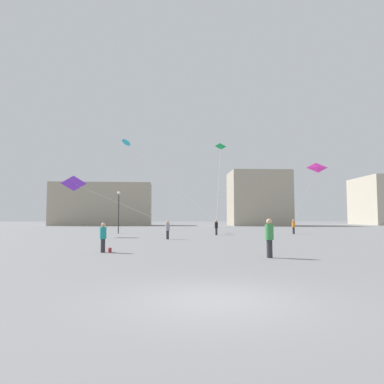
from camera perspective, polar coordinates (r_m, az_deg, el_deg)
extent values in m
plane|color=slate|center=(8.31, 3.60, -17.09)|extent=(300.00, 300.00, 0.00)
cylinder|color=#2D2D33|center=(19.48, -14.25, -8.43)|extent=(0.23, 0.23, 0.72)
cylinder|color=teal|center=(19.44, -14.21, -6.46)|extent=(0.34, 0.34, 0.62)
sphere|color=tan|center=(19.43, -14.19, -5.20)|extent=(0.23, 0.23, 0.23)
cylinder|color=#2D2D33|center=(16.84, 12.46, -8.98)|extent=(0.27, 0.27, 0.82)
cylinder|color=#388C47|center=(16.79, 12.42, -6.37)|extent=(0.39, 0.39, 0.71)
sphere|color=tan|center=(16.78, 12.39, -4.70)|extent=(0.27, 0.27, 0.27)
cylinder|color=#2D2D33|center=(37.24, 3.97, -6.42)|extent=(0.24, 0.24, 0.73)
cylinder|color=black|center=(37.22, 3.96, -5.38)|extent=(0.35, 0.35, 0.63)
sphere|color=tan|center=(37.21, 3.96, -4.71)|extent=(0.24, 0.24, 0.24)
cylinder|color=#2D2D33|center=(30.18, -3.98, -6.97)|extent=(0.24, 0.24, 0.72)
cylinder|color=gray|center=(30.15, -3.97, -5.69)|extent=(0.35, 0.35, 0.63)
sphere|color=tan|center=(30.14, -3.97, -4.87)|extent=(0.24, 0.24, 0.24)
cylinder|color=#2D2D33|center=(41.19, 16.14, -6.04)|extent=(0.24, 0.24, 0.75)
cylinder|color=orange|center=(41.18, 16.13, -5.07)|extent=(0.36, 0.36, 0.65)
sphere|color=tan|center=(41.17, 16.11, -4.44)|extent=(0.24, 0.24, 0.24)
cone|color=#1EB2C6|center=(47.51, -10.57, 7.97)|extent=(1.71, 1.72, 0.83)
sphere|color=#1EB2C6|center=(47.33, -10.61, 7.76)|extent=(0.10, 0.10, 0.10)
sphere|color=#1EB2C6|center=(47.15, -10.65, 7.54)|extent=(0.10, 0.10, 0.10)
sphere|color=#1EB2C6|center=(46.98, -10.70, 7.33)|extent=(0.10, 0.10, 0.10)
cylinder|color=silver|center=(41.76, -4.17, 2.30)|extent=(10.92, 8.92, 10.47)
pyramid|color=purple|center=(36.75, -18.62, 1.32)|extent=(1.86, 0.94, 1.06)
sphere|color=purple|center=(36.57, -18.59, 0.99)|extent=(0.10, 0.10, 0.10)
sphere|color=purple|center=(36.41, -18.55, 0.68)|extent=(0.10, 0.10, 0.10)
sphere|color=purple|center=(36.26, -18.50, 0.36)|extent=(0.10, 0.10, 0.10)
cylinder|color=silver|center=(33.11, -12.04, -1.64)|extent=(9.50, 4.90, 3.91)
pyramid|color=#D12899|center=(40.29, 19.62, 3.76)|extent=(1.69, 0.86, 0.88)
sphere|color=#D12899|center=(40.38, 19.47, 3.41)|extent=(0.10, 0.10, 0.10)
sphere|color=#D12899|center=(40.44, 19.33, 3.10)|extent=(0.10, 0.10, 0.10)
sphere|color=#D12899|center=(40.51, 19.18, 2.79)|extent=(0.10, 0.10, 0.10)
cylinder|color=silver|center=(40.61, 17.85, -0.55)|extent=(2.07, 2.04, 5.91)
pyramid|color=green|center=(46.55, 4.68, 7.40)|extent=(1.19, 0.58, 0.69)
sphere|color=green|center=(46.59, 4.52, 7.11)|extent=(0.10, 0.10, 0.10)
sphere|color=green|center=(46.62, 4.37, 6.84)|extent=(0.10, 0.10, 0.10)
sphere|color=green|center=(46.65, 4.22, 6.57)|extent=(0.10, 0.10, 0.10)
cylinder|color=silver|center=(41.65, 4.35, 1.89)|extent=(1.49, 8.33, 9.85)
cube|color=#A39984|center=(84.66, -14.34, -1.95)|extent=(22.94, 9.50, 9.76)
cube|color=#A39984|center=(81.37, 10.72, -1.07)|extent=(13.16, 10.60, 12.19)
cylinder|color=#2D2D30|center=(41.37, -11.81, -3.48)|extent=(0.12, 0.12, 4.53)
sphere|color=#EAE5C6|center=(41.46, -11.76, -0.14)|extent=(0.36, 0.36, 0.36)
cube|color=maroon|center=(19.53, -13.18, -9.14)|extent=(0.24, 0.35, 0.24)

